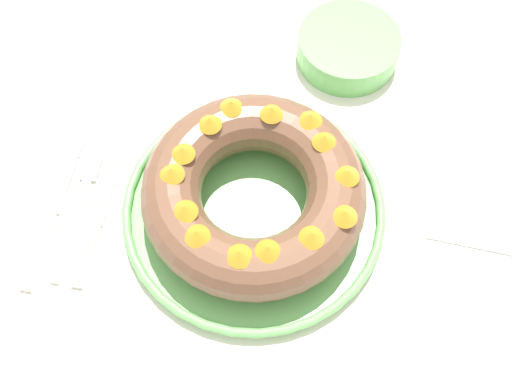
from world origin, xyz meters
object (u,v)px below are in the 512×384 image
Objects in this scene: fork at (81,200)px; side_bowl at (348,48)px; cake_knife at (94,227)px; napkin at (475,218)px; serving_dish at (256,209)px; serving_knife at (50,218)px; bundt_cake at (256,192)px.

fork is 0.46m from side_bowl.
cake_knife reaches higher than napkin.
serving_dish is 1.47× the size of serving_knife.
fork is at bearing 44.92° from serving_knife.
side_bowl is 1.26× the size of napkin.
cake_knife is at bearing -131.81° from side_bowl.
serving_knife is (-0.03, -0.03, -0.00)m from fork.
serving_knife and cake_knife have the same top height.
fork is (-0.24, -0.02, -0.01)m from serving_dish.
cake_knife is at bearing -169.48° from napkin.
fork is at bearing 122.60° from cake_knife.
fork is 1.34× the size of side_bowl.
fork is 0.54m from napkin.
bundt_cake is at bearing 9.72° from cake_knife.
serving_dish is at bearing 3.44° from fork.
serving_dish reaches higher than napkin.
bundt_cake reaches higher than napkin.
side_bowl is (0.10, 0.29, 0.01)m from serving_dish.
serving_knife is at bearing -137.07° from fork.
serving_knife is (-0.27, -0.05, -0.06)m from bundt_cake.
napkin is (0.20, -0.25, -0.02)m from side_bowl.
napkin is (0.53, 0.06, -0.00)m from fork.
serving_knife is 1.22× the size of cake_knife.
bundt_cake is (0.00, 0.00, 0.05)m from serving_dish.
fork is at bearing -175.16° from serving_dish.
serving_dish is 0.24m from fork.
serving_knife is at bearing -171.05° from napkin.
serving_dish is 0.28m from serving_knife.
side_bowl is at bearing 71.19° from serving_dish.
serving_dish is at bearing -172.98° from napkin.
side_bowl reaches higher than fork.
cake_knife is at bearing -164.69° from bundt_cake.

